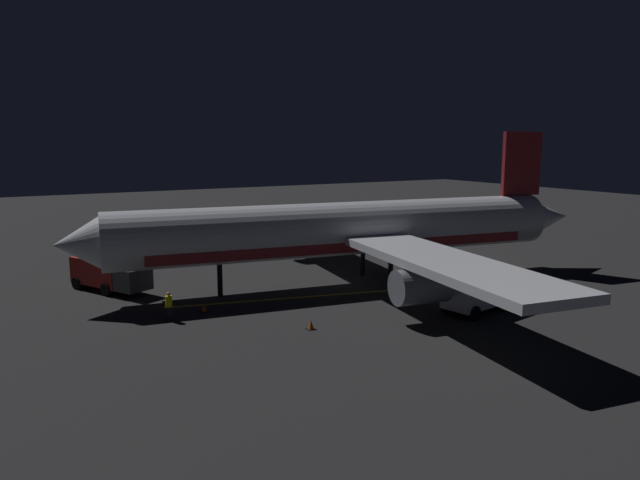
# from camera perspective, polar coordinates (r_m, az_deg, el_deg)

# --- Properties ---
(ground_plane) EXTENTS (180.00, 180.00, 0.20)m
(ground_plane) POSITION_cam_1_polar(r_m,az_deg,el_deg) (43.62, 2.29, -4.45)
(ground_plane) COLOR #262627
(apron_guide_stripe) EXTENTS (4.63, 18.53, 0.01)m
(apron_guide_stripe) POSITION_cam_1_polar(r_m,az_deg,el_deg) (40.16, -1.23, -5.53)
(apron_guide_stripe) COLOR gold
(apron_guide_stripe) RESTS_ON ground_plane
(airliner) EXTENTS (40.51, 40.26, 11.23)m
(airliner) POSITION_cam_1_polar(r_m,az_deg,el_deg) (43.07, 3.10, 0.89)
(airliner) COLOR silver
(airliner) RESTS_ON ground_plane
(baggage_truck) EXTENTS (6.72, 4.73, 2.30)m
(baggage_truck) POSITION_cam_1_polar(r_m,az_deg,el_deg) (44.00, -19.84, -3.14)
(baggage_truck) COLOR maroon
(baggage_truck) RESTS_ON ground_plane
(catering_truck) EXTENTS (3.16, 6.51, 2.34)m
(catering_truck) POSITION_cam_1_polar(r_m,az_deg,el_deg) (38.12, 15.49, -4.81)
(catering_truck) COLOR silver
(catering_truck) RESTS_ON ground_plane
(ground_crew_worker) EXTENTS (0.40, 0.40, 1.74)m
(ground_crew_worker) POSITION_cam_1_polar(r_m,az_deg,el_deg) (35.84, -14.45, -6.23)
(ground_crew_worker) COLOR black
(ground_crew_worker) RESTS_ON ground_plane
(traffic_cone_near_left) EXTENTS (0.50, 0.50, 0.55)m
(traffic_cone_near_left) POSITION_cam_1_polar(r_m,az_deg,el_deg) (33.36, -0.88, -8.25)
(traffic_cone_near_left) COLOR #EA590F
(traffic_cone_near_left) RESTS_ON ground_plane
(traffic_cone_near_right) EXTENTS (0.50, 0.50, 0.55)m
(traffic_cone_near_right) POSITION_cam_1_polar(r_m,az_deg,el_deg) (37.38, -11.20, -6.47)
(traffic_cone_near_right) COLOR #EA590F
(traffic_cone_near_right) RESTS_ON ground_plane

